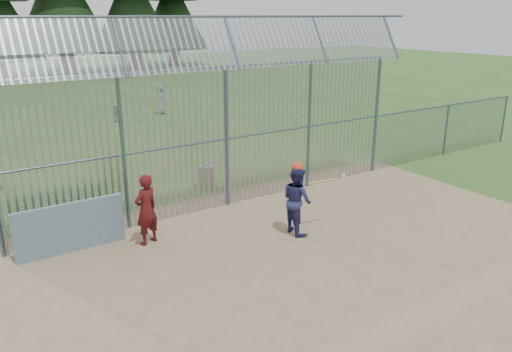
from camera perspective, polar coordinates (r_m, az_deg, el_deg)
ground at (r=12.10m, az=5.30°, el=-8.32°), size 120.00×120.00×0.00m
dirt_infield at (r=11.76m, az=6.85°, el=-9.15°), size 14.00×10.00×0.02m
dugout_wall at (r=12.45m, az=-20.45°, el=-5.54°), size 2.50×0.12×1.20m
batter at (r=12.62m, az=4.70°, el=-2.75°), size 0.72×0.89×1.74m
onlooker at (r=12.25m, az=-12.44°, el=-3.77°), size 0.74×0.61×1.75m
bg_kid_standing at (r=28.79m, az=-10.87°, el=8.64°), size 0.97×0.91×1.67m
bg_kid_seated at (r=27.04m, az=-15.70°, el=6.87°), size 0.54×0.51×0.89m
batting_gear at (r=12.43m, az=5.38°, el=0.65°), size 1.44×0.51×0.63m
trash_can at (r=16.13m, az=-5.72°, el=-0.05°), size 0.56×0.56×0.82m
backstop_fence at (r=14.98m, az=2.75°, el=6.46°), size 20.09×0.81×5.30m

